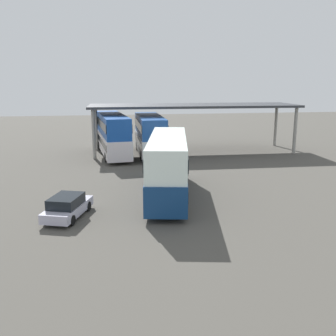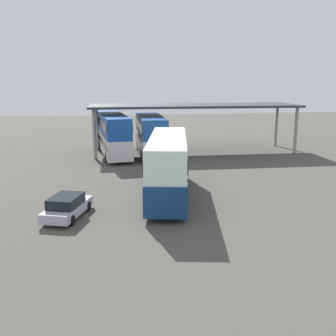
% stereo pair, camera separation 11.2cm
% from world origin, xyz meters
% --- Properties ---
extents(ground_plane, '(140.00, 140.00, 0.00)m').
position_xyz_m(ground_plane, '(0.00, 0.00, 0.00)').
color(ground_plane, '#4B4842').
extents(double_decker_main, '(4.49, 11.31, 4.17)m').
position_xyz_m(double_decker_main, '(0.62, 3.78, 2.29)').
color(double_decker_main, navy).
rests_on(double_decker_main, ground_plane).
extents(parked_hatchback, '(2.83, 4.27, 1.35)m').
position_xyz_m(parked_hatchback, '(-5.89, 0.50, 0.67)').
color(parked_hatchback, '#B5B3C9').
rests_on(parked_hatchback, ground_plane).
extents(double_decker_near_canopy, '(3.56, 11.42, 4.39)m').
position_xyz_m(double_decker_near_canopy, '(-2.82, 19.41, 2.40)').
color(double_decker_near_canopy, silver).
rests_on(double_decker_near_canopy, ground_plane).
extents(double_decker_mid_row, '(2.69, 10.29, 4.24)m').
position_xyz_m(double_decker_mid_row, '(1.13, 18.96, 2.32)').
color(double_decker_mid_row, silver).
rests_on(double_decker_mid_row, ground_plane).
extents(depot_canopy, '(23.12, 7.08, 5.30)m').
position_xyz_m(depot_canopy, '(6.18, 20.13, 5.00)').
color(depot_canopy, '#33353A').
rests_on(depot_canopy, ground_plane).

